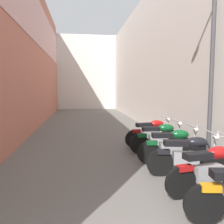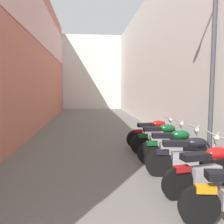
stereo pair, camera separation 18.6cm
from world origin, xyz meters
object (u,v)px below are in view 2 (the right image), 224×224
(motorcycle_eighth, at_px, (154,132))
(motorcycle_fourth, at_px, (209,169))
(motorcycle_fifth, at_px, (188,155))
(motorcycle_seventh, at_px, (161,138))
(motorcycle_sixth, at_px, (173,145))
(street_lamp, at_px, (209,64))

(motorcycle_eighth, bearing_deg, motorcycle_fourth, -90.00)
(motorcycle_fifth, relative_size, motorcycle_seventh, 0.99)
(motorcycle_sixth, bearing_deg, motorcycle_eighth, 90.00)
(street_lamp, bearing_deg, motorcycle_fifth, -141.54)
(motorcycle_seventh, distance_m, motorcycle_eighth, 0.83)
(motorcycle_seventh, relative_size, motorcycle_eighth, 1.00)
(motorcycle_seventh, xyz_separation_m, motorcycle_eighth, (-0.00, 0.83, 0.00))
(motorcycle_seventh, height_order, motorcycle_eighth, same)
(motorcycle_sixth, xyz_separation_m, motorcycle_seventh, (0.00, 0.98, 0.00))
(motorcycle_fifth, bearing_deg, motorcycle_seventh, 90.00)
(motorcycle_fourth, distance_m, motorcycle_eighth, 3.58)
(motorcycle_fourth, relative_size, motorcycle_seventh, 0.99)
(motorcycle_fourth, bearing_deg, street_lamp, 64.32)
(motorcycle_fifth, height_order, motorcycle_eighth, same)
(motorcycle_fifth, height_order, motorcycle_seventh, same)
(motorcycle_eighth, bearing_deg, motorcycle_fifth, -90.00)
(motorcycle_fifth, distance_m, motorcycle_sixth, 0.88)
(motorcycle_fifth, xyz_separation_m, motorcycle_sixth, (0.00, 0.88, 0.00))
(motorcycle_fifth, distance_m, motorcycle_eighth, 2.69)
(motorcycle_fifth, height_order, street_lamp, street_lamp)
(motorcycle_fourth, relative_size, motorcycle_sixth, 0.99)
(motorcycle_fifth, distance_m, street_lamp, 2.23)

